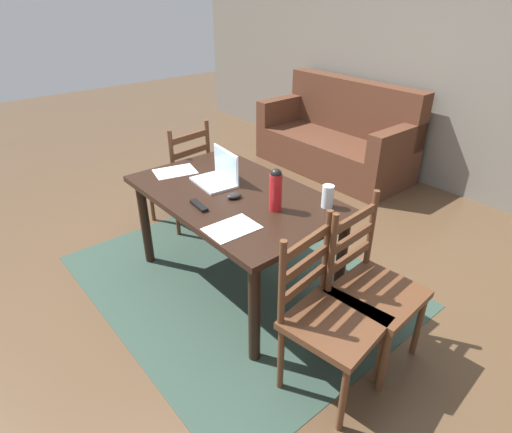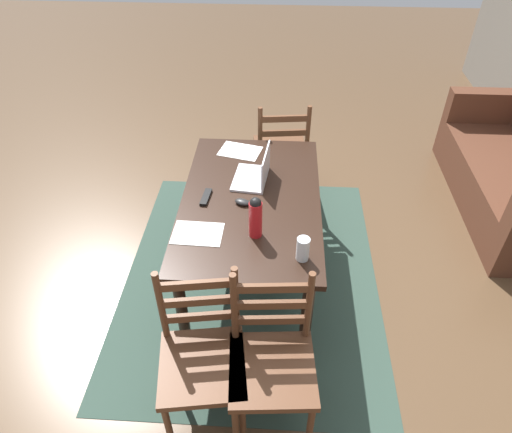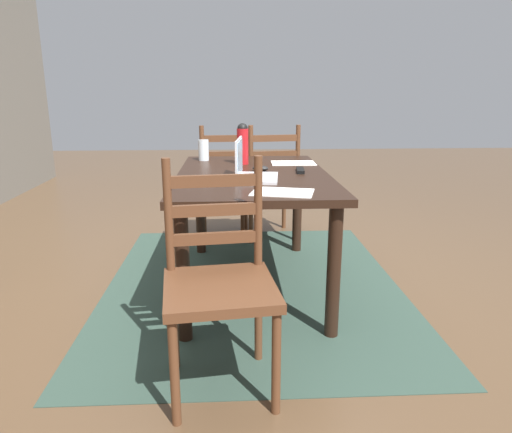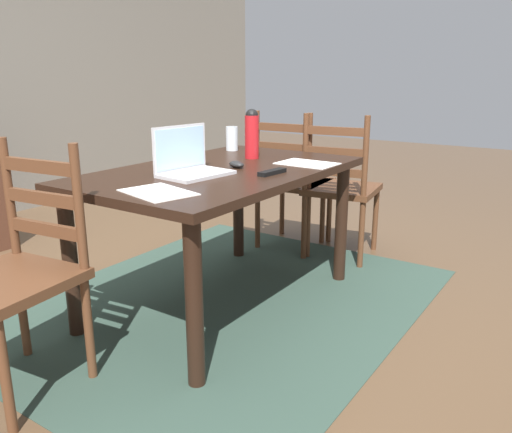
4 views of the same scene
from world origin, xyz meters
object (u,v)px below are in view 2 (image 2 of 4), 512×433
at_px(water_bottle, 256,216).
at_px(laptop, 257,173).
at_px(chair_left_far, 281,151).
at_px(drinking_glass, 303,249).
at_px(chair_right_near, 202,358).
at_px(dining_table, 251,209).
at_px(chair_right_far, 272,362).
at_px(computer_mouse, 242,202).
at_px(tv_remote, 206,197).

bearing_deg(water_bottle, laptop, -177.49).
distance_m(chair_left_far, drinking_glass, 1.60).
height_order(chair_right_near, drinking_glass, chair_right_near).
distance_m(dining_table, chair_right_far, 1.05).
bearing_deg(computer_mouse, chair_right_near, 11.87).
bearing_deg(chair_right_far, laptop, -173.06).
relative_size(laptop, tv_remote, 2.01).
bearing_deg(chair_right_near, dining_table, 169.70).
height_order(laptop, drinking_glass, laptop).
distance_m(chair_right_far, drinking_glass, 0.62).
bearing_deg(computer_mouse, water_bottle, 39.52).
distance_m(dining_table, drinking_glass, 0.64).
height_order(chair_right_near, chair_right_far, same).
bearing_deg(dining_table, chair_right_far, 9.79).
xyz_separation_m(laptop, tv_remote, (0.23, -0.32, -0.05)).
height_order(dining_table, chair_right_far, chair_right_far).
bearing_deg(drinking_glass, laptop, -158.11).
bearing_deg(tv_remote, dining_table, 9.33).
height_order(chair_left_far, chair_right_near, same).
bearing_deg(chair_left_far, tv_remote, -24.53).
xyz_separation_m(chair_right_far, drinking_glass, (-0.49, 0.15, 0.34)).
relative_size(chair_left_far, computer_mouse, 9.50).
height_order(chair_right_far, tv_remote, chair_right_far).
relative_size(drinking_glass, tv_remote, 0.85).
height_order(water_bottle, drinking_glass, water_bottle).
xyz_separation_m(chair_right_far, computer_mouse, (-0.96, -0.23, 0.28)).
bearing_deg(chair_right_near, chair_right_far, 90.05).
xyz_separation_m(dining_table, laptop, (-0.21, 0.03, 0.15)).
relative_size(dining_table, chair_right_far, 1.55).
bearing_deg(tv_remote, drinking_glass, -34.27).
bearing_deg(computer_mouse, drinking_glass, 58.67).
xyz_separation_m(dining_table, computer_mouse, (0.07, -0.05, 0.11)).
relative_size(chair_right_near, computer_mouse, 9.50).
relative_size(water_bottle, drinking_glass, 1.87).
distance_m(chair_right_near, laptop, 1.29).
distance_m(computer_mouse, tv_remote, 0.25).
bearing_deg(laptop, dining_table, -7.50).
bearing_deg(chair_left_far, drinking_glass, 5.08).
distance_m(dining_table, laptop, 0.26).
bearing_deg(chair_right_near, tv_remote, -174.03).
relative_size(chair_left_far, laptop, 2.78).
bearing_deg(drinking_glass, dining_table, -148.68).
bearing_deg(chair_right_far, chair_left_far, 179.77).
bearing_deg(chair_right_near, computer_mouse, 171.89).
height_order(laptop, tv_remote, laptop).
height_order(water_bottle, computer_mouse, water_bottle).
bearing_deg(laptop, computer_mouse, -15.79).
height_order(chair_left_far, computer_mouse, chair_left_far).
relative_size(chair_right_near, tv_remote, 5.59).
bearing_deg(chair_left_far, water_bottle, -5.55).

